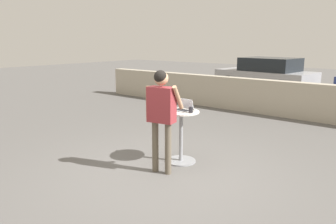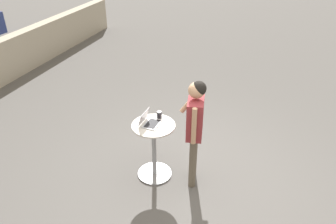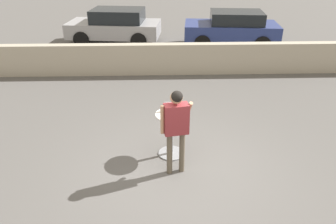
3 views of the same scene
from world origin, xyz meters
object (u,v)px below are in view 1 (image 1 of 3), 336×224
(cafe_table, at_px, (181,133))
(laptop, at_px, (183,108))
(coffee_mug, at_px, (191,110))
(standing_person, at_px, (161,108))
(parked_car_further_down, at_px, (266,75))

(cafe_table, distance_m, laptop, 0.47)
(coffee_mug, distance_m, standing_person, 0.64)
(standing_person, relative_size, parked_car_further_down, 0.41)
(standing_person, bearing_deg, parked_car_further_down, 102.78)
(parked_car_further_down, bearing_deg, laptop, -76.60)
(cafe_table, bearing_deg, coffee_mug, -3.91)
(cafe_table, relative_size, standing_person, 0.55)
(coffee_mug, relative_size, parked_car_further_down, 0.03)
(laptop, height_order, parked_car_further_down, parked_car_further_down)
(coffee_mug, distance_m, parked_car_further_down, 9.44)
(cafe_table, bearing_deg, parked_car_further_down, 103.29)
(cafe_table, xyz_separation_m, standing_person, (0.06, -0.63, 0.59))
(cafe_table, relative_size, laptop, 3.07)
(cafe_table, height_order, laptop, laptop)
(cafe_table, xyz_separation_m, coffee_mug, (0.22, -0.02, 0.47))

